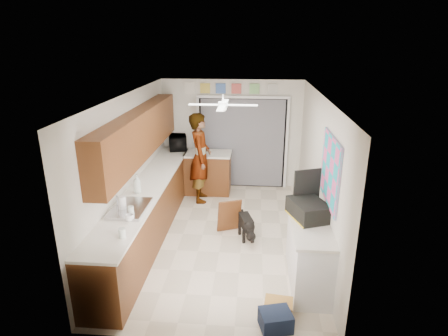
{
  "coord_description": "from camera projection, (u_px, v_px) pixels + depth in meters",
  "views": [
    {
      "loc": [
        0.54,
        -5.93,
        3.36
      ],
      "look_at": [
        0.0,
        0.4,
        1.15
      ],
      "focal_mm": 30.0,
      "sensor_mm": 36.0,
      "label": 1
    }
  ],
  "objects": [
    {
      "name": "abstract_painting",
      "position": [
        330.0,
        170.0,
        5.12
      ],
      "size": [
        0.03,
        1.15,
        0.95
      ],
      "primitive_type": "cube",
      "color": "#EA569C",
      "rests_on": "wall_right"
    },
    {
      "name": "header_frame_3",
      "position": [
        254.0,
        89.0,
        8.25
      ],
      "size": [
        0.22,
        0.02,
        0.22
      ],
      "primitive_type": "cube",
      "color": "#7EC36F",
      "rests_on": "wall_back"
    },
    {
      "name": "header_frame_4",
      "position": [
        273.0,
        89.0,
        8.22
      ],
      "size": [
        0.22,
        0.02,
        0.22
      ],
      "primitive_type": "cube",
      "color": "beige",
      "rests_on": "wall_back"
    },
    {
      "name": "wall_back",
      "position": [
        232.0,
        134.0,
        8.67
      ],
      "size": [
        3.2,
        0.0,
        3.2
      ],
      "primitive_type": "plane",
      "rotation": [
        1.57,
        0.0,
        0.0
      ],
      "color": "silver",
      "rests_on": "ground"
    },
    {
      "name": "dog",
      "position": [
        246.0,
        226.0,
        6.57
      ],
      "size": [
        0.42,
        0.65,
        0.47
      ],
      "primitive_type": "cube",
      "rotation": [
        0.0,
        0.0,
        0.28
      ],
      "color": "black",
      "rests_on": "floor"
    },
    {
      "name": "left_base_cabinets",
      "position": [
        150.0,
        210.0,
        6.68
      ],
      "size": [
        0.6,
        4.8,
        0.9
      ],
      "primitive_type": "cube",
      "color": "brown",
      "rests_on": "floor"
    },
    {
      "name": "wall_front",
      "position": [
        201.0,
        249.0,
        3.96
      ],
      "size": [
        3.2,
        0.0,
        3.2
      ],
      "primitive_type": "plane",
      "rotation": [
        -1.57,
        0.0,
        0.0
      ],
      "color": "silver",
      "rests_on": "ground"
    },
    {
      "name": "back_opening_recess",
      "position": [
        242.0,
        143.0,
        8.69
      ],
      "size": [
        2.0,
        0.06,
        2.1
      ],
      "primitive_type": "cube",
      "color": "black",
      "rests_on": "wall_back"
    },
    {
      "name": "left_countertop",
      "position": [
        149.0,
        186.0,
        6.53
      ],
      "size": [
        0.62,
        4.8,
        0.04
      ],
      "primitive_type": "cube",
      "color": "white",
      "rests_on": "left_base_cabinets"
    },
    {
      "name": "faucet",
      "position": [
        117.0,
        202.0,
        5.56
      ],
      "size": [
        0.03,
        0.03,
        0.22
      ],
      "primitive_type": "cylinder",
      "color": "silver",
      "rests_on": "left_countertop"
    },
    {
      "name": "upper_cabinets",
      "position": [
        140.0,
        134.0,
        6.44
      ],
      "size": [
        0.32,
        4.0,
        0.8
      ],
      "primitive_type": "cube",
      "color": "brown",
      "rests_on": "wall_left"
    },
    {
      "name": "curtain_panel",
      "position": [
        242.0,
        144.0,
        8.65
      ],
      "size": [
        1.9,
        0.03,
        2.05
      ],
      "primitive_type": "cube",
      "color": "gray",
      "rests_on": "wall_back"
    },
    {
      "name": "cup",
      "position": [
        130.0,
        218.0,
        5.22
      ],
      "size": [
        0.16,
        0.16,
        0.1
      ],
      "primitive_type": "imported",
      "rotation": [
        0.0,
        0.0,
        -0.43
      ],
      "color": "white",
      "rests_on": "left_countertop"
    },
    {
      "name": "sink_basin",
      "position": [
        130.0,
        209.0,
        5.57
      ],
      "size": [
        0.5,
        0.76,
        0.06
      ],
      "primitive_type": "cube",
      "color": "silver",
      "rests_on": "left_countertop"
    },
    {
      "name": "cabinet_door_panel",
      "position": [
        229.0,
        216.0,
        6.76
      ],
      "size": [
        0.46,
        0.31,
        0.63
      ],
      "primitive_type": "cube",
      "rotation": [
        0.21,
        0.0,
        0.38
      ],
      "color": "brown",
      "rests_on": "floor"
    },
    {
      "name": "jar_b",
      "position": [
        131.0,
        211.0,
        5.39
      ],
      "size": [
        0.1,
        0.1,
        0.13
      ],
      "primitive_type": "cylinder",
      "rotation": [
        0.0,
        0.0,
        0.2
      ],
      "color": "silver",
      "rests_on": "left_countertop"
    },
    {
      "name": "door_trim_head",
      "position": [
        243.0,
        97.0,
        8.31
      ],
      "size": [
        2.1,
        0.04,
        0.06
      ],
      "primitive_type": "cube",
      "color": "white",
      "rests_on": "wall_back"
    },
    {
      "name": "wall_right",
      "position": [
        318.0,
        173.0,
        6.19
      ],
      "size": [
        0.0,
        5.0,
        5.0
      ],
      "primitive_type": "plane",
      "rotation": [
        1.57,
        0.0,
        -1.57
      ],
      "color": "silver",
      "rests_on": "ground"
    },
    {
      "name": "header_frame_0",
      "position": [
        205.0,
        88.0,
        8.34
      ],
      "size": [
        0.22,
        0.02,
        0.22
      ],
      "primitive_type": "cube",
      "color": "gold",
      "rests_on": "wall_back"
    },
    {
      "name": "ceiling_fan",
      "position": [
        223.0,
        105.0,
        6.15
      ],
      "size": [
        1.14,
        1.14,
        0.24
      ],
      "primitive_type": "cube",
      "color": "white",
      "rests_on": "ceiling"
    },
    {
      "name": "header_frame_1",
      "position": [
        221.0,
        88.0,
        8.31
      ],
      "size": [
        0.22,
        0.02,
        0.22
      ],
      "primitive_type": "cube",
      "color": "#4871C1",
      "rests_on": "wall_back"
    },
    {
      "name": "peninsula_top",
      "position": [
        208.0,
        154.0,
        8.35
      ],
      "size": [
        1.04,
        0.64,
        0.04
      ],
      "primitive_type": "cube",
      "color": "white",
      "rests_on": "peninsula_base"
    },
    {
      "name": "header_frame_2",
      "position": [
        236.0,
        89.0,
        8.29
      ],
      "size": [
        0.22,
        0.02,
        0.22
      ],
      "primitive_type": "cube",
      "color": "#C9514B",
      "rests_on": "wall_back"
    },
    {
      "name": "microwave",
      "position": [
        178.0,
        142.0,
        8.58
      ],
      "size": [
        0.52,
        0.65,
        0.32
      ],
      "primitive_type": "imported",
      "rotation": [
        0.0,
        0.0,
        1.82
      ],
      "color": "black",
      "rests_on": "left_countertop"
    },
    {
      "name": "soap_bottle",
      "position": [
        137.0,
        183.0,
        6.13
      ],
      "size": [
        0.14,
        0.14,
        0.33
      ],
      "primitive_type": "imported",
      "rotation": [
        0.0,
        0.0,
        -0.09
      ],
      "color": "silver",
      "rests_on": "left_countertop"
    },
    {
      "name": "suitcase_rim",
      "position": [
        308.0,
        217.0,
        5.32
      ],
      "size": [
        0.62,
        0.7,
        0.02
      ],
      "primitive_type": "cube",
      "rotation": [
        0.0,
        0.0,
        0.37
      ],
      "color": "yellow",
      "rests_on": "suitcase"
    },
    {
      "name": "right_counter_top",
      "position": [
        310.0,
        224.0,
        5.19
      ],
      "size": [
        0.54,
        1.44,
        0.04
      ],
      "primitive_type": "cube",
      "color": "white",
      "rests_on": "right_counter_base"
    },
    {
      "name": "peninsula_base",
      "position": [
        208.0,
        173.0,
        8.5
      ],
      "size": [
        1.0,
        0.6,
        0.9
      ],
      "primitive_type": "cube",
      "color": "brown",
      "rests_on": "floor"
    },
    {
      "name": "navy_crate",
      "position": [
        276.0,
        320.0,
        4.55
      ],
      "size": [
        0.44,
        0.4,
        0.23
      ],
      "primitive_type": "cube",
      "rotation": [
        0.0,
        0.0,
        0.26
      ],
      "color": "#162038",
      "rests_on": "floor"
    },
    {
      "name": "paper_towel_roll",
      "position": [
        122.0,
        204.0,
        5.49
      ],
      "size": [
        0.12,
        0.12,
        0.23
      ],
      "primitive_type": "cylinder",
      "rotation": [
        0.0,
        0.0,
        0.18
      ],
      "color": "white",
      "rests_on": "left_countertop"
    },
    {
      "name": "suitcase_lid",
      "position": [
        307.0,
        186.0,
        5.48
      ],
      "size": [
        0.4,
        0.18,
        0.5
      ],
      "primitive_type": "cube",
      "rotation": [
        0.0,
        0.0,
        0.37
      ],
      "color": "black",
      "rests_on": "suitcase"
    },
    {
      "name": "cardboard_box",
      "position": [
        278.0,
        309.0,
        4.75
      ],
      "size": [
        0.38,
        0.31,
        0.22
      ],
      "primitive_type": "cube",
      "rotation": [
        0.0,
        0.0,
        -0.12
      ],
      "color": "gold",
      "rests_on": "floor"
    },
    {
      "name": "suitcase",
      "position": [
        308.0,
        210.0,
        5.29
      ],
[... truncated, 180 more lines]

